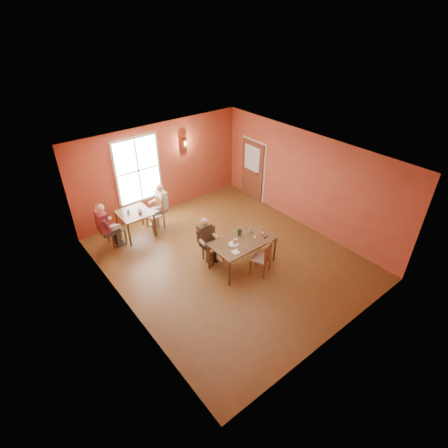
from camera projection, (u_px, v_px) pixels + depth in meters
ground at (228, 258)px, 9.83m from camera, size 6.00×7.00×0.01m
wall_back at (161, 169)px, 11.31m from camera, size 6.00×0.04×3.00m
wall_front at (344, 286)px, 6.72m from camera, size 6.00×0.04×3.00m
wall_left at (120, 258)px, 7.45m from camera, size 0.04×7.00×3.00m
wall_right at (305, 181)px, 10.58m from camera, size 0.04×7.00×3.00m
ceiling at (229, 158)px, 8.20m from camera, size 6.00×7.00×0.04m
window at (138, 170)px, 10.75m from camera, size 1.36×0.10×1.96m
door at (252, 171)px, 12.31m from camera, size 0.12×1.04×2.10m
wall_sconce at (184, 143)px, 11.34m from camera, size 0.16×0.16×0.28m
main_table at (242, 253)px, 9.40m from camera, size 1.68×0.94×0.79m
chair_diner_main at (213, 246)px, 9.51m from camera, size 0.43×0.43×0.98m
diner_main at (213, 242)px, 9.42m from camera, size 0.50×0.50×1.24m
chair_empty at (261, 257)px, 9.08m from camera, size 0.57×0.57×0.99m
plate_food at (234, 244)px, 9.05m from camera, size 0.34×0.34×0.04m
sandwich at (236, 241)px, 9.08m from camera, size 0.10×0.10×0.11m
goblet_a at (251, 230)px, 9.44m from camera, size 0.08×0.08×0.19m
goblet_b at (262, 232)px, 9.36m from camera, size 0.09×0.09×0.19m
goblet_c at (255, 237)px, 9.19m from camera, size 0.08×0.08×0.18m
menu_stand at (240, 232)px, 9.36m from camera, size 0.11×0.06×0.19m
knife at (247, 247)px, 8.95m from camera, size 0.19×0.04×0.00m
napkin at (235, 252)px, 8.79m from camera, size 0.21×0.21×0.01m
sunglasses at (266, 237)px, 9.32m from camera, size 0.14×0.07×0.02m
second_table at (136, 224)px, 10.59m from camera, size 0.91×0.91×0.80m
chair_diner_white at (155, 214)px, 10.88m from camera, size 0.44×0.44×1.00m
diner_white at (155, 209)px, 10.80m from camera, size 0.54×0.54×1.34m
chair_diner_maroon at (115, 229)px, 10.20m from camera, size 0.43×0.43×0.98m
diner_maroon at (113, 223)px, 10.07m from camera, size 0.57×0.57×1.43m
cup_a at (140, 211)px, 10.33m from camera, size 0.14×0.14×0.11m
cup_b at (128, 212)px, 10.33m from camera, size 0.13×0.13×0.09m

